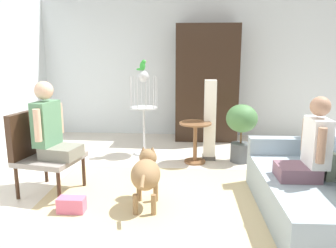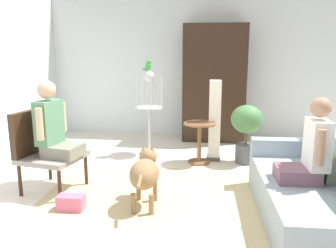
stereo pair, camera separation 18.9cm
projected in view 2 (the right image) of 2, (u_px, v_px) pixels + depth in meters
The scene contains 15 objects.
ground_plane at pixel (181, 204), 3.81m from camera, with size 7.92×7.92×0.00m, color beige.
back_wall at pixel (195, 66), 6.78m from camera, with size 6.41×0.12×2.78m, color silver.
area_rug at pixel (169, 207), 3.72m from camera, with size 3.01×2.54×0.01m, color #C6B284.
couch at pixel (311, 191), 3.42m from camera, with size 0.90×1.91×0.85m.
armchair at pixel (42, 146), 4.12m from camera, with size 0.76×0.77×0.98m.
person_on_couch at pixel (311, 149), 3.31m from camera, with size 0.48×0.50×0.84m.
person_on_armchair at pixel (53, 126), 4.02m from camera, with size 0.53×0.51×0.90m.
round_end_table at pixel (199, 139), 5.13m from camera, with size 0.49×0.49×0.63m.
dog at pixel (145, 172), 3.69m from camera, with size 0.34×0.81×0.61m.
bird_cage_stand at pixel (149, 108), 5.54m from camera, with size 0.45×0.45×1.38m.
parrot at pixel (148, 65), 5.40m from camera, with size 0.17×0.10×0.17m.
potted_plant at pixel (246, 127), 5.11m from camera, with size 0.47×0.47×0.90m.
column_lamp at pixel (215, 121), 5.24m from camera, with size 0.20×0.20×1.25m.
armoire_cabinet at pixel (214, 84), 6.40m from camera, with size 1.16×0.56×2.17m, color black.
handbag at pixel (71, 203), 3.65m from camera, with size 0.29×0.15×0.16m, color #D8668C.
Camera 2 is at (0.28, -3.53, 1.67)m, focal length 36.28 mm.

